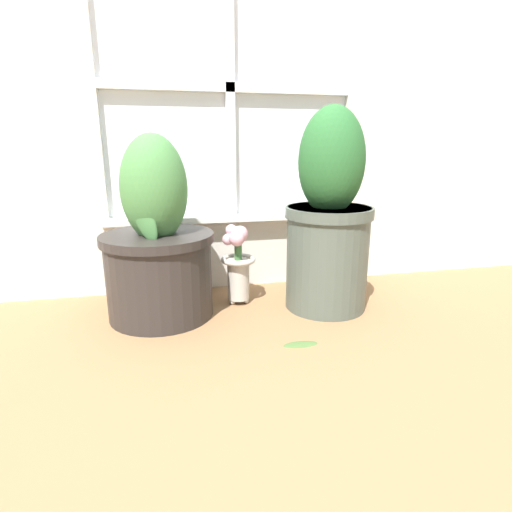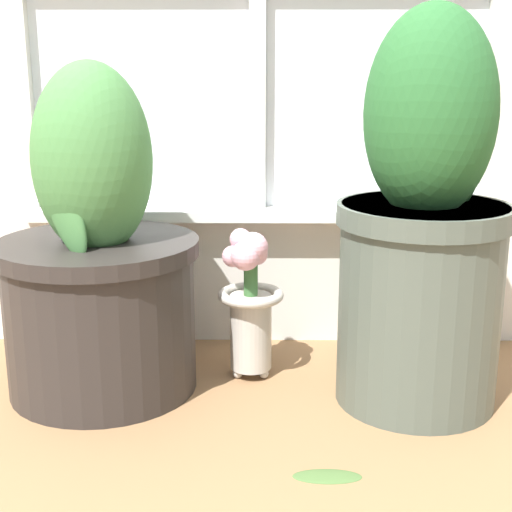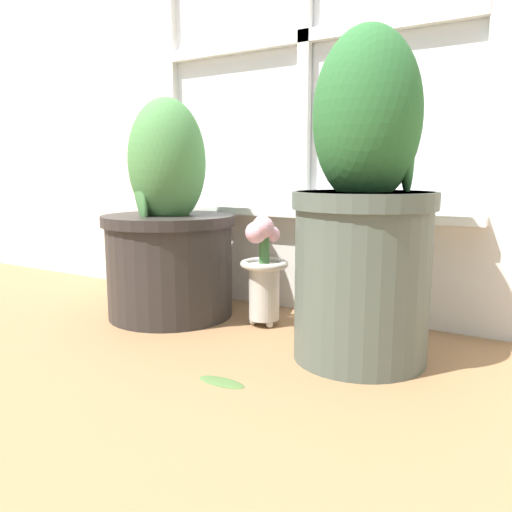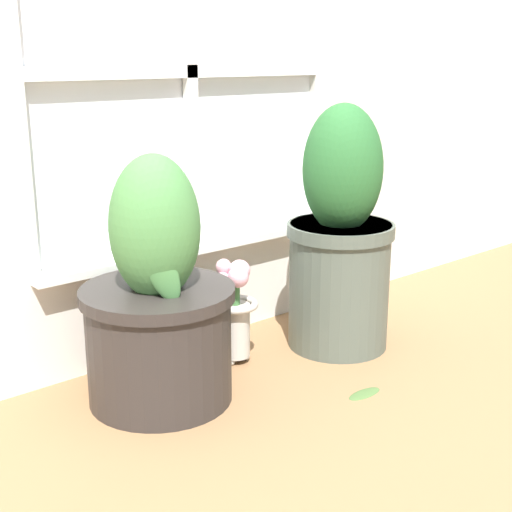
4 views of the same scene
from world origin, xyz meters
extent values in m
plane|color=olive|center=(0.00, 0.00, 0.00)|extent=(10.00, 10.00, 0.00)
cube|color=silver|center=(0.00, 0.57, 0.16)|extent=(0.99, 0.05, 0.32)
cube|color=white|center=(0.00, 0.58, 0.82)|extent=(0.99, 0.02, 1.00)
cube|color=white|center=(0.00, 0.56, 0.82)|extent=(0.04, 0.02, 1.00)
cube|color=white|center=(0.00, 0.56, 0.82)|extent=(0.99, 0.02, 0.04)
cube|color=white|center=(0.00, 0.53, 0.30)|extent=(1.05, 0.06, 0.02)
cylinder|color=#2D2826|center=(-0.30, 0.29, 0.15)|extent=(0.37, 0.37, 0.30)
cylinder|color=#2D2826|center=(-0.30, 0.29, 0.29)|extent=(0.39, 0.39, 0.03)
cylinder|color=#38281E|center=(-0.30, 0.29, 0.30)|extent=(0.34, 0.34, 0.01)
ellipsoid|color=#477F42|center=(-0.30, 0.29, 0.46)|extent=(0.22, 0.22, 0.36)
ellipsoid|color=#477F42|center=(-0.34, 0.22, 0.39)|extent=(0.14, 0.09, 0.22)
cylinder|color=#4C564C|center=(0.30, 0.24, 0.19)|extent=(0.30, 0.30, 0.38)
cylinder|color=#4C564C|center=(0.30, 0.24, 0.36)|extent=(0.32, 0.32, 0.04)
cylinder|color=#38281E|center=(0.30, 0.24, 0.38)|extent=(0.28, 0.28, 0.01)
ellipsoid|color=#28602D|center=(0.30, 0.24, 0.54)|extent=(0.23, 0.23, 0.38)
ellipsoid|color=#28602D|center=(0.39, 0.26, 0.47)|extent=(0.06, 0.14, 0.22)
sphere|color=#BCB7AD|center=(-0.01, 0.38, 0.01)|extent=(0.02, 0.02, 0.02)
sphere|color=#BCB7AD|center=(-0.04, 0.33, 0.01)|extent=(0.02, 0.02, 0.02)
sphere|color=#BCB7AD|center=(0.02, 0.33, 0.01)|extent=(0.02, 0.02, 0.02)
cylinder|color=#BCB7AD|center=(-0.01, 0.35, 0.10)|extent=(0.09, 0.09, 0.16)
torus|color=#BCB7AD|center=(-0.01, 0.35, 0.17)|extent=(0.13, 0.13, 0.02)
cylinder|color=#386633|center=(-0.01, 0.35, 0.22)|extent=(0.03, 0.03, 0.09)
sphere|color=#DB9EAD|center=(-0.01, 0.35, 0.27)|extent=(0.04, 0.04, 0.04)
sphere|color=#DB9EAD|center=(0.00, 0.37, 0.26)|extent=(0.05, 0.05, 0.05)
sphere|color=#DB9EAD|center=(-0.03, 0.37, 0.29)|extent=(0.04, 0.04, 0.04)
sphere|color=#DB9EAD|center=(-0.05, 0.36, 0.25)|extent=(0.04, 0.04, 0.04)
sphere|color=#DB9EAD|center=(-0.02, 0.32, 0.26)|extent=(0.06, 0.06, 0.06)
sphere|color=#DB9EAD|center=(-0.01, 0.33, 0.28)|extent=(0.06, 0.06, 0.06)
ellipsoid|color=#476633|center=(0.11, -0.04, 0.00)|extent=(0.11, 0.04, 0.01)
camera|label=1|loc=(-0.26, -1.10, 0.59)|focal=28.00mm
camera|label=2|loc=(0.01, -1.03, 0.62)|focal=50.00mm
camera|label=3|loc=(0.68, -0.82, 0.42)|focal=35.00mm
camera|label=4|loc=(-1.21, -1.15, 0.86)|focal=50.00mm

